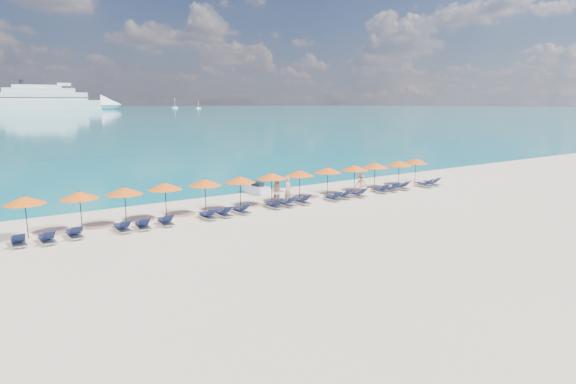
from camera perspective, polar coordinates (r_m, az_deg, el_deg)
ground at (r=29.32m, az=3.32°, el=-3.19°), size 1400.00×1400.00×0.00m
cruise_ship at (r=527.55m, az=-25.69°, el=9.74°), size 122.37×40.61×33.65m
sailboat_near at (r=618.07m, az=-13.25°, el=9.77°), size 6.83×2.28×12.51m
sailboat_far at (r=560.54m, az=-10.56°, el=9.78°), size 5.16×1.72×9.46m
jetski at (r=37.50m, az=-3.77°, el=0.40°), size 1.15×2.55×0.88m
beachgoer_a at (r=33.41m, az=0.02°, el=0.23°), size 0.84×0.77×1.94m
beachgoer_b at (r=32.71m, az=-1.24°, el=-0.08°), size 1.04×0.92×1.85m
beachgoer_c at (r=37.94m, az=8.66°, el=1.02°), size 1.07×0.81×1.50m
umbrella_0 at (r=28.18m, az=-28.76°, el=-0.87°), size 2.10×2.10×2.28m
umbrella_1 at (r=28.42m, az=-23.48°, el=-0.34°), size 2.10×2.10×2.28m
umbrella_2 at (r=28.90m, az=-18.82°, el=0.14°), size 2.10×2.10×2.28m
umbrella_3 at (r=29.81m, az=-14.36°, el=0.68°), size 2.10×2.10×2.28m
umbrella_4 at (r=30.68m, az=-9.83°, el=1.13°), size 2.10×2.10×2.28m
umbrella_5 at (r=31.61m, az=-5.69°, el=1.51°), size 2.10×2.10×2.28m
umbrella_6 at (r=32.98m, az=-1.95°, el=1.93°), size 2.10×2.10×2.28m
umbrella_7 at (r=34.25m, az=1.39°, el=2.26°), size 2.10×2.10×2.28m
umbrella_8 at (r=35.94m, az=4.72°, el=2.62°), size 2.10×2.10×2.28m
umbrella_9 at (r=37.44m, az=7.90°, el=2.87°), size 2.10×2.10×2.28m
umbrella_10 at (r=39.10m, az=10.28°, el=3.13°), size 2.10×2.10×2.28m
umbrella_11 at (r=40.85m, az=13.03°, el=3.34°), size 2.10×2.10×2.28m
umbrella_12 at (r=42.79m, az=14.90°, el=3.57°), size 2.10×2.10×2.28m
lounger_0 at (r=27.32m, az=-29.32°, el=-5.08°), size 0.63×1.71×0.66m
lounger_1 at (r=27.15m, az=-26.66°, el=-4.94°), size 0.72×1.74×0.66m
lounger_2 at (r=27.56m, az=-23.98°, el=-4.50°), size 0.69×1.72×0.66m
lounger_3 at (r=27.90m, az=-19.03°, el=-3.98°), size 0.67×1.72×0.66m
lounger_4 at (r=28.15m, az=-16.84°, el=-3.73°), size 0.79×1.75×0.66m
lounger_5 at (r=28.62m, az=-14.30°, el=-3.37°), size 0.73×1.74×0.66m
lounger_6 at (r=29.57m, az=-9.49°, el=-2.74°), size 0.63×1.70×0.66m
lounger_7 at (r=30.08m, az=-7.68°, el=-2.46°), size 0.64×1.71×0.66m
lounger_8 at (r=30.75m, az=-5.60°, el=-2.13°), size 0.73×1.74×0.66m
lounger_9 at (r=32.14m, az=-1.76°, el=-1.53°), size 0.66×1.71×0.66m
lounger_10 at (r=32.63m, az=-0.18°, el=-1.33°), size 0.65×1.71×0.66m
lounger_11 at (r=33.48m, az=1.67°, el=-1.03°), size 0.73×1.74×0.66m
lounger_12 at (r=34.73m, az=5.34°, el=-0.65°), size 0.74×1.74×0.66m
lounger_13 at (r=35.62m, az=6.57°, el=-0.39°), size 0.73×1.74×0.66m
lounger_14 at (r=36.33m, az=8.33°, el=-0.22°), size 0.79×1.75×0.66m
lounger_15 at (r=38.31m, az=10.91°, el=0.26°), size 0.78×1.75×0.66m
lounger_16 at (r=39.10m, az=12.03°, el=0.42°), size 0.76×1.75×0.66m
lounger_17 at (r=40.08m, az=13.28°, el=0.62°), size 0.79×1.76×0.66m
lounger_18 at (r=41.77m, az=15.88°, el=0.89°), size 0.73×1.74×0.66m
lounger_19 at (r=42.72m, az=16.68°, el=1.06°), size 0.70×1.73×0.66m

